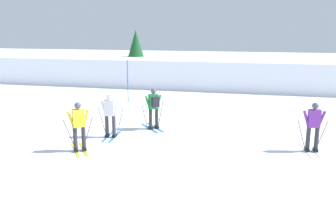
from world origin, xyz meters
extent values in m
plane|color=white|center=(0.00, 0.00, 0.00)|extent=(120.00, 120.00, 0.00)
cube|color=white|center=(0.00, 19.44, 0.99)|extent=(80.00, 7.83, 1.98)
cube|color=#237AC6|center=(-1.81, 5.96, 0.01)|extent=(1.10, 1.28, 0.02)
cube|color=#237AC6|center=(-1.59, 6.14, 0.01)|extent=(1.10, 1.28, 0.02)
cube|color=black|center=(-1.71, 5.85, 0.07)|extent=(0.26, 0.28, 0.10)
cube|color=black|center=(-1.50, 6.03, 0.07)|extent=(0.26, 0.28, 0.10)
cylinder|color=#2D2D33|center=(-1.71, 5.85, 0.55)|extent=(0.14, 0.14, 0.85)
cylinder|color=#2D2D33|center=(-1.50, 6.03, 0.55)|extent=(0.14, 0.14, 0.85)
cube|color=#23843D|center=(-1.60, 5.94, 1.17)|extent=(0.45, 0.43, 0.60)
cylinder|color=#23843D|center=(-1.81, 5.79, 1.16)|extent=(0.25, 0.23, 0.55)
cylinder|color=#23843D|center=(-1.43, 6.11, 1.16)|extent=(0.25, 0.23, 0.55)
sphere|color=#4C4C56|center=(-1.60, 5.94, 1.60)|extent=(0.22, 0.22, 0.22)
cylinder|color=#38383D|center=(-1.95, 5.78, 0.57)|extent=(0.22, 0.19, 1.15)
cylinder|color=#38383D|center=(-1.39, 6.25, 0.57)|extent=(0.22, 0.19, 1.15)
cube|color=#232328|center=(-1.47, 5.77, 1.19)|extent=(0.33, 0.32, 0.40)
cube|color=silver|center=(4.23, 4.57, 0.01)|extent=(0.30, 1.60, 0.02)
cube|color=silver|center=(4.51, 4.61, 0.01)|extent=(0.30, 1.60, 0.02)
cube|color=black|center=(4.25, 4.42, 0.07)|extent=(0.15, 0.27, 0.10)
cube|color=black|center=(4.53, 4.46, 0.07)|extent=(0.15, 0.27, 0.10)
cylinder|color=#2D2D33|center=(4.25, 4.42, 0.55)|extent=(0.14, 0.14, 0.85)
cylinder|color=#2D2D33|center=(4.53, 4.46, 0.55)|extent=(0.14, 0.14, 0.85)
cube|color=purple|center=(4.39, 4.44, 1.17)|extent=(0.41, 0.29, 0.60)
cylinder|color=purple|center=(4.14, 4.43, 1.16)|extent=(0.27, 0.12, 0.55)
cylinder|color=purple|center=(4.64, 4.49, 1.16)|extent=(0.27, 0.12, 0.55)
sphere|color=#4C4C56|center=(4.39, 4.44, 1.60)|extent=(0.22, 0.22, 0.22)
cylinder|color=#38383D|center=(4.05, 4.50, 0.54)|extent=(0.35, 0.07, 1.08)
cylinder|color=#38383D|center=(4.70, 4.58, 0.54)|extent=(0.35, 0.07, 1.08)
cube|color=#237AC6|center=(-3.05, 4.53, 0.01)|extent=(0.23, 1.60, 0.02)
cube|color=#237AC6|center=(-2.77, 4.56, 0.01)|extent=(0.23, 1.60, 0.02)
cube|color=black|center=(-3.03, 4.38, 0.07)|extent=(0.14, 0.27, 0.10)
cube|color=black|center=(-2.76, 4.41, 0.07)|extent=(0.14, 0.27, 0.10)
cylinder|color=#38333D|center=(-3.03, 4.38, 0.55)|extent=(0.14, 0.14, 0.85)
cylinder|color=#38333D|center=(-2.76, 4.41, 0.55)|extent=(0.14, 0.14, 0.85)
cube|color=white|center=(-2.89, 4.40, 1.17)|extent=(0.40, 0.27, 0.60)
cylinder|color=white|center=(-3.15, 4.39, 1.16)|extent=(0.26, 0.11, 0.55)
cylinder|color=white|center=(-2.65, 4.44, 1.16)|extent=(0.26, 0.11, 0.55)
sphere|color=silver|center=(-2.89, 4.40, 1.60)|extent=(0.22, 0.22, 0.22)
cylinder|color=#38383D|center=(-3.25, 4.46, 0.57)|extent=(0.31, 0.05, 1.15)
cylinder|color=#38383D|center=(-2.56, 4.53, 0.57)|extent=(0.31, 0.05, 1.15)
cube|color=gold|center=(-3.49, 2.68, 0.01)|extent=(1.01, 1.35, 0.02)
cube|color=gold|center=(-3.27, 2.84, 0.01)|extent=(1.01, 1.35, 0.02)
cube|color=black|center=(-3.40, 2.56, 0.07)|extent=(0.25, 0.28, 0.10)
cube|color=black|center=(-3.18, 2.72, 0.07)|extent=(0.25, 0.28, 0.10)
cylinder|color=#2D2D33|center=(-3.40, 2.56, 0.55)|extent=(0.14, 0.14, 0.85)
cylinder|color=#2D2D33|center=(-3.18, 2.72, 0.55)|extent=(0.14, 0.14, 0.85)
cube|color=yellow|center=(-3.29, 2.64, 1.17)|extent=(0.45, 0.42, 0.60)
cylinder|color=yellow|center=(-3.51, 2.51, 1.16)|extent=(0.26, 0.22, 0.55)
cylinder|color=yellow|center=(-3.10, 2.80, 1.16)|extent=(0.26, 0.22, 0.55)
sphere|color=#4C4C56|center=(-3.29, 2.64, 1.60)|extent=(0.22, 0.22, 0.22)
cylinder|color=#38383D|center=(-3.59, 2.55, 0.58)|extent=(0.34, 0.25, 1.16)
cylinder|color=#38383D|center=(-3.11, 2.90, 0.58)|extent=(0.34, 0.25, 1.16)
cylinder|color=#1E56AD|center=(-4.59, 11.13, 1.20)|extent=(0.05, 0.05, 2.40)
cylinder|color=#513823|center=(-6.72, 19.04, 0.31)|extent=(0.16, 0.16, 0.61)
cone|color=#194C23|center=(-6.72, 19.04, 2.32)|extent=(2.08, 2.08, 3.40)
camera|label=1|loc=(2.33, -7.94, 4.07)|focal=38.20mm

